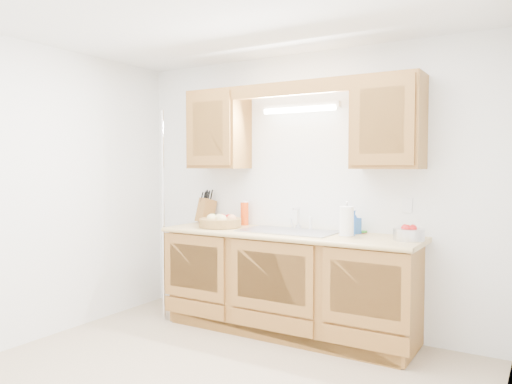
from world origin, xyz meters
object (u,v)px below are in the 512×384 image
Objects in this scene: knife_block at (206,210)px; apple_bowl at (409,233)px; fruit_basket at (220,221)px; paper_towel at (347,222)px.

knife_block is 2.07m from apple_bowl.
apple_bowl is (1.72, 0.08, -0.00)m from fruit_basket.
knife_block is at bearing 145.97° from fruit_basket.
paper_towel is at bearing -175.37° from apple_bowl.
fruit_basket is 1.23m from paper_towel.
knife_block reaches higher than paper_towel.
fruit_basket is 1.73× the size of apple_bowl.
paper_towel reaches higher than apple_bowl.
knife_block is at bearing 175.74° from apple_bowl.
apple_bowl is at bearing 4.63° from paper_towel.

